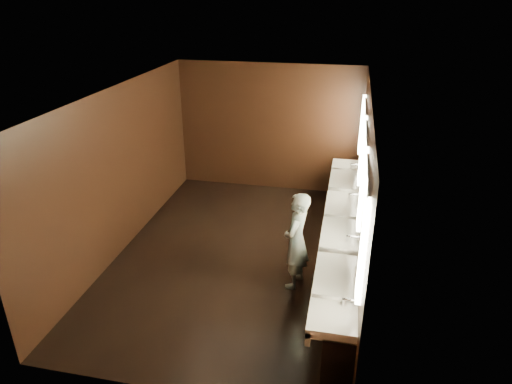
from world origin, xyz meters
TOP-DOWN VIEW (x-y plane):
  - floor at (0.00, 0.00)m, footprint 6.00×6.00m
  - ceiling at (0.00, 0.00)m, footprint 4.00×6.00m
  - wall_back at (0.00, 3.00)m, footprint 4.00×0.02m
  - wall_front at (0.00, -3.00)m, footprint 4.00×0.02m
  - wall_left at (-2.00, 0.00)m, footprint 0.02×6.00m
  - wall_right at (2.00, 0.00)m, footprint 0.02×6.00m
  - sink_counter at (1.79, 0.00)m, footprint 0.55×5.40m
  - mirror_band at (1.98, -0.00)m, footprint 0.06×5.03m
  - person at (1.10, -0.64)m, footprint 0.49×0.63m
  - trash_bin at (1.58, -1.16)m, footprint 0.39×0.39m

SIDE VIEW (x-z plane):
  - floor at x=0.00m, z-range 0.00..0.00m
  - trash_bin at x=1.58m, z-range 0.00..0.56m
  - sink_counter at x=1.79m, z-range -0.01..1.00m
  - person at x=1.10m, z-range 0.00..1.55m
  - wall_back at x=0.00m, z-range 0.00..2.80m
  - wall_front at x=0.00m, z-range 0.00..2.80m
  - wall_left at x=-2.00m, z-range 0.00..2.80m
  - wall_right at x=2.00m, z-range 0.00..2.80m
  - mirror_band at x=1.98m, z-range 1.17..2.32m
  - ceiling at x=0.00m, z-range 2.79..2.81m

